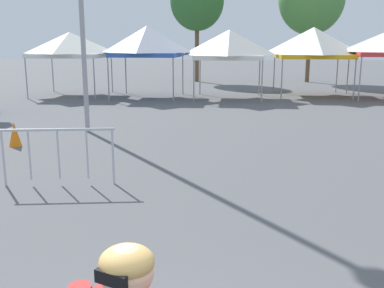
# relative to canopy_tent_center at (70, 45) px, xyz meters

# --- Properties ---
(canopy_tent_center) EXTENTS (3.49, 3.49, 3.12)m
(canopy_tent_center) POSITION_rel_canopy_tent_center_xyz_m (0.00, 0.00, 0.00)
(canopy_tent_center) COLOR #9E9EA3
(canopy_tent_center) RESTS_ON ground
(canopy_tent_behind_right) EXTENTS (3.23, 3.23, 3.38)m
(canopy_tent_behind_right) POSITION_rel_canopy_tent_center_xyz_m (3.99, -0.54, 0.16)
(canopy_tent_behind_right) COLOR #9E9EA3
(canopy_tent_behind_right) RESTS_ON ground
(canopy_tent_behind_left) EXTENTS (3.21, 3.21, 3.20)m
(canopy_tent_behind_left) POSITION_rel_canopy_tent_center_xyz_m (7.89, -0.54, 0.02)
(canopy_tent_behind_left) COLOR #9E9EA3
(canopy_tent_behind_left) RESTS_ON ground
(canopy_tent_left_of_center) EXTENTS (3.57, 3.57, 3.35)m
(canopy_tent_left_of_center) POSITION_rel_canopy_tent_center_xyz_m (11.98, 0.91, 0.10)
(canopy_tent_left_of_center) COLOR #9E9EA3
(canopy_tent_left_of_center) RESTS_ON ground
(tree_behind_tents_center) EXTENTS (3.57, 3.57, 7.29)m
(tree_behind_tents_center) POSITION_rel_canopy_tent_center_xyz_m (5.59, 8.76, 2.81)
(tree_behind_tents_center) COLOR brown
(tree_behind_tents_center) RESTS_ON ground
(crowd_barrier_mid_lot) EXTENTS (2.08, 0.38, 1.08)m
(crowd_barrier_mid_lot) POSITION_rel_canopy_tent_center_xyz_m (4.96, -14.23, -1.75)
(crowd_barrier_mid_lot) COLOR #B7BABF
(crowd_barrier_mid_lot) RESTS_ON ground
(traffic_cone_near_barrier) EXTENTS (0.32, 0.32, 0.63)m
(traffic_cone_near_barrier) POSITION_rel_canopy_tent_center_xyz_m (2.59, -11.26, -2.19)
(traffic_cone_near_barrier) COLOR orange
(traffic_cone_near_barrier) RESTS_ON ground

